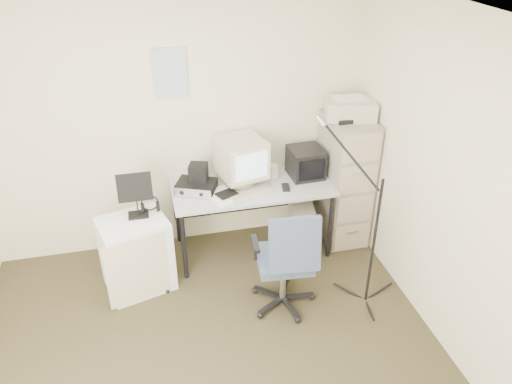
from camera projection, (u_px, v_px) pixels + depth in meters
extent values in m
cube|color=#2D2916|center=(214.00, 373.00, 3.72)|extent=(3.60, 3.60, 0.01)
cube|color=white|center=(193.00, 28.00, 2.46)|extent=(3.60, 3.60, 0.01)
cube|color=#F3E3C1|center=(177.00, 126.00, 4.60)|extent=(3.60, 0.02, 2.50)
cube|color=#F3E3C1|center=(463.00, 201.00, 3.45)|extent=(0.02, 3.60, 2.50)
cube|color=white|center=(170.00, 73.00, 4.33)|extent=(0.30, 0.02, 0.44)
cube|color=#A09688|center=(344.00, 180.00, 4.95)|extent=(0.40, 0.60, 1.30)
cube|color=beige|center=(351.00, 109.00, 4.59)|extent=(0.51, 0.41, 0.17)
cube|color=silver|center=(252.00, 218.00, 4.88)|extent=(1.50, 0.70, 0.73)
cube|color=beige|center=(241.00, 161.00, 4.63)|extent=(0.48, 0.50, 0.44)
cube|color=black|center=(306.00, 162.00, 4.79)|extent=(0.32, 0.34, 0.28)
cube|color=beige|center=(273.00, 171.00, 4.80)|extent=(0.08, 0.08, 0.13)
cube|color=beige|center=(250.00, 194.00, 4.53)|extent=(0.43, 0.27, 0.02)
cube|color=black|center=(286.00, 187.00, 4.62)|extent=(0.08, 0.12, 0.03)
cube|color=black|center=(196.00, 187.00, 4.57)|extent=(0.42, 0.37, 0.10)
cube|color=black|center=(198.00, 172.00, 4.53)|extent=(0.20, 0.19, 0.16)
cube|color=white|center=(222.00, 196.00, 4.50)|extent=(0.33, 0.37, 0.02)
cube|color=beige|center=(302.00, 227.00, 4.97)|extent=(0.30, 0.53, 0.46)
cube|color=#3E4F66|center=(284.00, 257.00, 4.12)|extent=(0.62, 0.62, 0.99)
cube|color=white|center=(136.00, 254.00, 4.40)|extent=(0.66, 0.58, 0.69)
cube|color=black|center=(136.00, 194.00, 4.20)|extent=(0.32, 0.24, 0.42)
torus|color=black|center=(150.00, 206.00, 4.34)|extent=(0.22, 0.22, 0.03)
cylinder|color=black|center=(376.00, 225.00, 4.01)|extent=(0.03, 0.03, 1.58)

